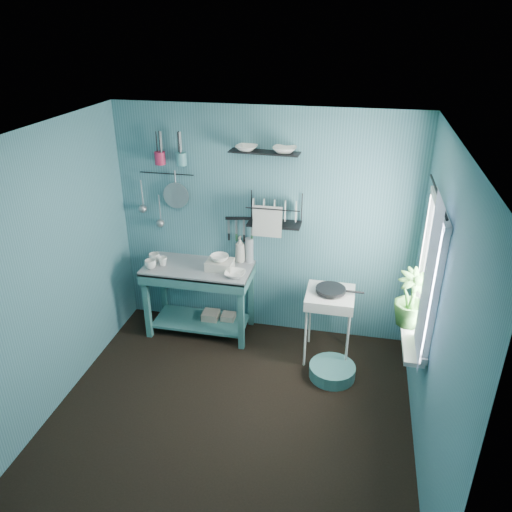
% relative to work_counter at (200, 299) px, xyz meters
% --- Properties ---
extents(floor, '(3.20, 3.20, 0.00)m').
position_rel_work_counter_xyz_m(floor, '(0.67, -1.24, -0.41)').
color(floor, black).
rests_on(floor, ground).
extents(ceiling, '(3.20, 3.20, 0.00)m').
position_rel_work_counter_xyz_m(ceiling, '(0.67, -1.24, 2.09)').
color(ceiling, silver).
rests_on(ceiling, ground).
extents(wall_back, '(3.20, 0.00, 3.20)m').
position_rel_work_counter_xyz_m(wall_back, '(0.67, 0.26, 0.84)').
color(wall_back, '#3B6E79').
rests_on(wall_back, ground).
extents(wall_front, '(3.20, 0.00, 3.20)m').
position_rel_work_counter_xyz_m(wall_front, '(0.67, -2.74, 0.84)').
color(wall_front, '#3B6E79').
rests_on(wall_front, ground).
extents(wall_left, '(0.00, 3.00, 3.00)m').
position_rel_work_counter_xyz_m(wall_left, '(-0.93, -1.24, 0.84)').
color(wall_left, '#3B6E79').
rests_on(wall_left, ground).
extents(wall_right, '(0.00, 3.00, 3.00)m').
position_rel_work_counter_xyz_m(wall_right, '(2.27, -1.24, 0.84)').
color(wall_right, '#3B6E79').
rests_on(wall_right, ground).
extents(work_counter, '(1.20, 0.66, 0.82)m').
position_rel_work_counter_xyz_m(work_counter, '(0.00, 0.00, 0.00)').
color(work_counter, '#326968').
rests_on(work_counter, floor).
extents(mug_left, '(0.12, 0.12, 0.10)m').
position_rel_work_counter_xyz_m(mug_left, '(-0.48, -0.16, 0.46)').
color(mug_left, white).
rests_on(mug_left, work_counter).
extents(mug_mid, '(0.14, 0.14, 0.09)m').
position_rel_work_counter_xyz_m(mug_mid, '(-0.38, -0.06, 0.46)').
color(mug_mid, white).
rests_on(mug_mid, work_counter).
extents(mug_right, '(0.17, 0.17, 0.10)m').
position_rel_work_counter_xyz_m(mug_right, '(-0.50, 0.00, 0.46)').
color(mug_right, white).
rests_on(mug_right, work_counter).
extents(wash_tub, '(0.28, 0.22, 0.10)m').
position_rel_work_counter_xyz_m(wash_tub, '(0.25, -0.02, 0.46)').
color(wash_tub, beige).
rests_on(wash_tub, work_counter).
extents(tub_bowl, '(0.20, 0.19, 0.06)m').
position_rel_work_counter_xyz_m(tub_bowl, '(0.25, -0.02, 0.54)').
color(tub_bowl, white).
rests_on(tub_bowl, wash_tub).
extents(soap_bottle, '(0.11, 0.12, 0.30)m').
position_rel_work_counter_xyz_m(soap_bottle, '(0.42, 0.20, 0.56)').
color(soap_bottle, beige).
rests_on(soap_bottle, work_counter).
extents(water_bottle, '(0.09, 0.09, 0.28)m').
position_rel_work_counter_xyz_m(water_bottle, '(0.52, 0.22, 0.55)').
color(water_bottle, '#9FA9B1').
rests_on(water_bottle, work_counter).
extents(counter_bowl, '(0.22, 0.22, 0.05)m').
position_rel_work_counter_xyz_m(counter_bowl, '(0.45, -0.15, 0.44)').
color(counter_bowl, white).
rests_on(counter_bowl, work_counter).
extents(hotplate_stand, '(0.50, 0.50, 0.77)m').
position_rel_work_counter_xyz_m(hotplate_stand, '(1.44, -0.19, -0.03)').
color(hotplate_stand, silver).
rests_on(hotplate_stand, floor).
extents(frying_pan, '(0.30, 0.30, 0.03)m').
position_rel_work_counter_xyz_m(frying_pan, '(1.44, -0.19, 0.39)').
color(frying_pan, black).
rests_on(frying_pan, hotplate_stand).
extents(knife_strip, '(0.32, 0.08, 0.03)m').
position_rel_work_counter_xyz_m(knife_strip, '(0.42, 0.23, 0.91)').
color(knife_strip, black).
rests_on(knife_strip, wall_back).
extents(dish_rack, '(0.56, 0.27, 0.32)m').
position_rel_work_counter_xyz_m(dish_rack, '(0.81, 0.13, 1.07)').
color(dish_rack, black).
rests_on(dish_rack, wall_back).
extents(upper_shelf, '(0.71, 0.22, 0.01)m').
position_rel_work_counter_xyz_m(upper_shelf, '(0.69, 0.16, 1.65)').
color(upper_shelf, black).
rests_on(upper_shelf, wall_back).
extents(shelf_bowl_left, '(0.23, 0.23, 0.05)m').
position_rel_work_counter_xyz_m(shelf_bowl_left, '(0.51, 0.16, 1.68)').
color(shelf_bowl_left, white).
rests_on(shelf_bowl_left, upper_shelf).
extents(shelf_bowl_right, '(0.24, 0.24, 0.06)m').
position_rel_work_counter_xyz_m(shelf_bowl_right, '(0.89, 0.16, 1.68)').
color(shelf_bowl_right, white).
rests_on(shelf_bowl_right, upper_shelf).
extents(utensil_cup_magenta, '(0.11, 0.11, 0.13)m').
position_rel_work_counter_xyz_m(utensil_cup_magenta, '(-0.41, 0.18, 1.53)').
color(utensil_cup_magenta, '#AE2044').
rests_on(utensil_cup_magenta, wall_back).
extents(utensil_cup_teal, '(0.11, 0.11, 0.13)m').
position_rel_work_counter_xyz_m(utensil_cup_teal, '(-0.18, 0.18, 1.53)').
color(utensil_cup_teal, teal).
rests_on(utensil_cup_teal, wall_back).
extents(colander, '(0.28, 0.03, 0.28)m').
position_rel_work_counter_xyz_m(colander, '(-0.28, 0.21, 1.12)').
color(colander, '#95979C').
rests_on(colander, wall_back).
extents(ladle_outer, '(0.01, 0.01, 0.30)m').
position_rel_work_counter_xyz_m(ladle_outer, '(-0.67, 0.22, 1.12)').
color(ladle_outer, '#95979C').
rests_on(ladle_outer, wall_back).
extents(ladle_inner, '(0.01, 0.01, 0.30)m').
position_rel_work_counter_xyz_m(ladle_inner, '(-0.48, 0.22, 0.96)').
color(ladle_inner, '#95979C').
rests_on(ladle_inner, wall_back).
extents(hook_rail, '(0.60, 0.01, 0.01)m').
position_rel_work_counter_xyz_m(hook_rail, '(-0.38, 0.23, 1.35)').
color(hook_rail, black).
rests_on(hook_rail, wall_back).
extents(window_glass, '(0.00, 1.10, 1.10)m').
position_rel_work_counter_xyz_m(window_glass, '(2.26, -0.79, 0.99)').
color(window_glass, white).
rests_on(window_glass, wall_right).
extents(windowsill, '(0.16, 0.95, 0.04)m').
position_rel_work_counter_xyz_m(windowsill, '(2.17, -0.79, 0.40)').
color(windowsill, silver).
rests_on(windowsill, wall_right).
extents(curtain, '(0.00, 1.35, 1.35)m').
position_rel_work_counter_xyz_m(curtain, '(2.19, -1.09, 1.04)').
color(curtain, white).
rests_on(curtain, wall_right).
extents(curtain_rod, '(0.02, 1.05, 0.02)m').
position_rel_work_counter_xyz_m(curtain_rod, '(2.21, -0.79, 1.64)').
color(curtain_rod, black).
rests_on(curtain_rod, wall_right).
extents(potted_plant, '(0.38, 0.38, 0.51)m').
position_rel_work_counter_xyz_m(potted_plant, '(2.15, -0.70, 0.67)').
color(potted_plant, '#346829').
rests_on(potted_plant, windowsill).
extents(storage_tin_large, '(0.18, 0.18, 0.22)m').
position_rel_work_counter_xyz_m(storage_tin_large, '(0.10, 0.05, -0.30)').
color(storage_tin_large, gray).
rests_on(storage_tin_large, floor).
extents(storage_tin_small, '(0.15, 0.15, 0.20)m').
position_rel_work_counter_xyz_m(storage_tin_small, '(0.30, 0.08, -0.31)').
color(storage_tin_small, gray).
rests_on(storage_tin_small, floor).
extents(floor_basin, '(0.46, 0.46, 0.13)m').
position_rel_work_counter_xyz_m(floor_basin, '(1.53, -0.52, -0.35)').
color(floor_basin, teal).
rests_on(floor_basin, floor).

